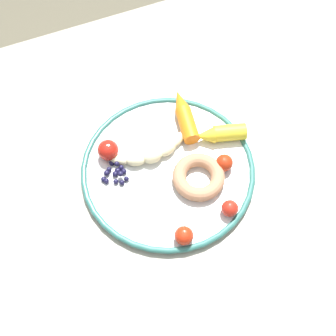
# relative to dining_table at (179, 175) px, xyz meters

# --- Properties ---
(ground_plane) EXTENTS (6.00, 6.00, 0.00)m
(ground_plane) POSITION_rel_dining_table_xyz_m (0.00, 0.00, -0.67)
(ground_plane) COLOR brown
(dining_table) EXTENTS (1.20, 0.93, 0.75)m
(dining_table) POSITION_rel_dining_table_xyz_m (0.00, 0.00, 0.00)
(dining_table) COLOR #A39E8C
(dining_table) RESTS_ON ground_plane
(plate) EXTENTS (0.36, 0.36, 0.02)m
(plate) POSITION_rel_dining_table_xyz_m (0.04, 0.02, 0.09)
(plate) COLOR silver
(plate) RESTS_ON dining_table
(banana) EXTENTS (0.18, 0.06, 0.03)m
(banana) POSITION_rel_dining_table_xyz_m (0.06, -0.02, 0.11)
(banana) COLOR #F5E7AF
(banana) RESTS_ON plate
(carrot_orange) EXTENTS (0.06, 0.14, 0.03)m
(carrot_orange) POSITION_rel_dining_table_xyz_m (-0.04, -0.08, 0.11)
(carrot_orange) COLOR orange
(carrot_orange) RESTS_ON plate
(carrot_yellow) EXTENTS (0.12, 0.07, 0.04)m
(carrot_yellow) POSITION_rel_dining_table_xyz_m (-0.09, -0.00, 0.11)
(carrot_yellow) COLOR yellow
(carrot_yellow) RESTS_ON plate
(donut) EXTENTS (0.12, 0.12, 0.03)m
(donut) POSITION_rel_dining_table_xyz_m (-0.01, 0.07, 0.11)
(donut) COLOR tan
(donut) RESTS_ON plate
(blueberry_pile) EXTENTS (0.05, 0.06, 0.02)m
(blueberry_pile) POSITION_rel_dining_table_xyz_m (0.14, -0.01, 0.10)
(blueberry_pile) COLOR #191638
(blueberry_pile) RESTS_ON plate
(tomato_near) EXTENTS (0.04, 0.04, 0.04)m
(tomato_near) POSITION_rel_dining_table_xyz_m (0.14, -0.06, 0.11)
(tomato_near) COLOR red
(tomato_near) RESTS_ON plate
(tomato_mid) EXTENTS (0.03, 0.03, 0.03)m
(tomato_mid) POSITION_rel_dining_table_xyz_m (-0.04, 0.15, 0.11)
(tomato_mid) COLOR red
(tomato_mid) RESTS_ON plate
(tomato_far) EXTENTS (0.04, 0.04, 0.04)m
(tomato_far) POSITION_rel_dining_table_xyz_m (0.07, 0.17, 0.11)
(tomato_far) COLOR red
(tomato_far) RESTS_ON plate
(tomato_extra) EXTENTS (0.04, 0.04, 0.04)m
(tomato_extra) POSITION_rel_dining_table_xyz_m (-0.07, 0.06, 0.11)
(tomato_extra) COLOR red
(tomato_extra) RESTS_ON plate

